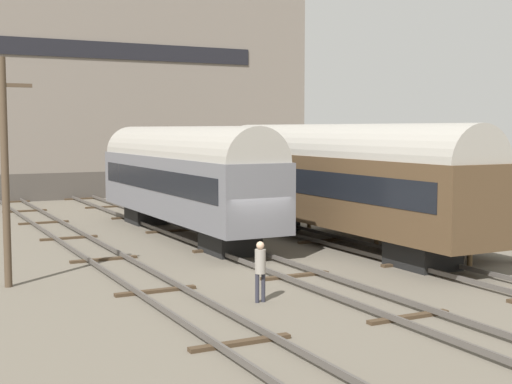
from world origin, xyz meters
name	(u,v)px	position (x,y,z in m)	size (l,w,h in m)	color
ground_plane	(255,262)	(0.00, 0.00, 0.00)	(200.00, 200.00, 0.00)	#60594C
track_left	(127,271)	(-5.00, 0.00, 0.14)	(2.60, 60.00, 0.26)	#4C4742
track_middle	(255,259)	(0.00, 0.00, 0.14)	(2.60, 60.00, 0.26)	#4C4742
track_right	(363,249)	(5.00, 0.00, 0.14)	(2.60, 60.00, 0.26)	#4C4742
train_car_grey	(182,174)	(0.00, 7.50, 2.93)	(2.97, 16.08, 5.16)	black
train_car_brown	(336,176)	(5.00, 2.06, 3.01)	(2.90, 17.50, 5.26)	black
station_platform	(398,222)	(7.61, 1.07, 0.95)	(2.59, 11.47, 1.04)	brown
bench	(372,206)	(7.45, 2.75, 1.52)	(1.40, 0.40, 0.91)	#2D4C33
person_worker	(260,266)	(-2.69, -5.58, 1.09)	(0.32, 0.32, 1.80)	#282833
utility_pole	(5,168)	(-8.94, -0.08, 3.81)	(1.80, 0.24, 7.30)	#473828
warehouse_building	(72,70)	(1.07, 34.09, 9.66)	(34.85, 14.03, 19.33)	#46403A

